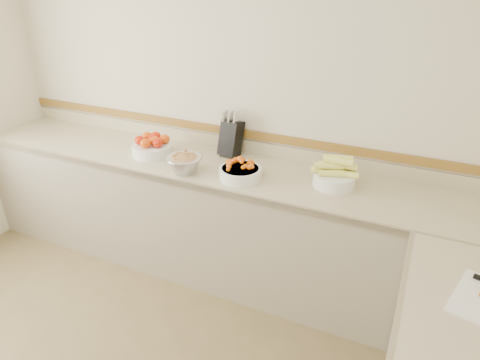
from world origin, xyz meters
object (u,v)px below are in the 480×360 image
at_px(tomato_bowl, 152,146).
at_px(cherry_tomato_bowl, 240,171).
at_px(knife_block, 231,137).
at_px(corn_bowl, 335,175).
at_px(rhubarb_bowl, 184,163).

distance_m(tomato_bowl, cherry_tomato_bowl, 0.77).
relative_size(knife_block, corn_bowl, 1.14).
bearing_deg(cherry_tomato_bowl, rhubarb_bowl, -168.35).
height_order(knife_block, tomato_bowl, knife_block).
height_order(cherry_tomato_bowl, corn_bowl, corn_bowl).
xyz_separation_m(tomato_bowl, rhubarb_bowl, (0.39, -0.17, 0.01)).
bearing_deg(cherry_tomato_bowl, tomato_bowl, 173.12).
relative_size(knife_block, rhubarb_bowl, 1.41).
height_order(cherry_tomato_bowl, rhubarb_bowl, cherry_tomato_bowl).
relative_size(cherry_tomato_bowl, corn_bowl, 0.94).
bearing_deg(corn_bowl, cherry_tomato_bowl, -165.56).
distance_m(knife_block, tomato_bowl, 0.59).
bearing_deg(cherry_tomato_bowl, corn_bowl, 14.44).
xyz_separation_m(knife_block, tomato_bowl, (-0.54, -0.24, -0.08)).
height_order(tomato_bowl, corn_bowl, corn_bowl).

